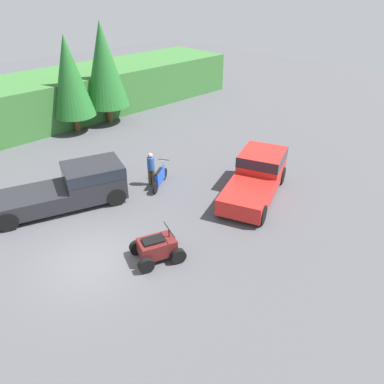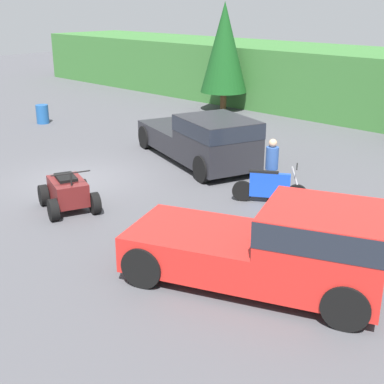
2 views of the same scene
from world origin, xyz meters
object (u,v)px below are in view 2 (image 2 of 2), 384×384
Objects in this scene: pickup_truck_second at (204,138)px; dirt_bike at (270,187)px; quad_atv at (68,193)px; steel_barrel at (42,114)px; rider_person at (272,166)px; pickup_truck_red at (281,245)px.

dirt_bike is (3.95, -1.45, -0.50)m from pickup_truck_second.
quad_atv is at bearing -163.29° from dirt_bike.
quad_atv is at bearing -27.65° from steel_barrel.
pickup_truck_second is at bearing 142.21° from rider_person.
steel_barrel is (-14.03, 1.07, -0.04)m from dirt_bike.
dirt_bike is 14.07m from steel_barrel.
pickup_truck_red is 3.11× the size of rider_person.
dirt_bike is at bearing -1.65° from pickup_truck_second.
steel_barrel is at bearing 155.39° from rider_person.
steel_barrel is (-17.08, 4.89, -0.54)m from pickup_truck_red.
steel_barrel is (-13.78, 0.69, -0.53)m from rider_person.
pickup_truck_red is at bearing -73.62° from rider_person.
dirt_bike is 5.72m from quad_atv.
pickup_truck_red reaches higher than rider_person.
quad_atv is 2.51× the size of steel_barrel.
quad_atv is (0.20, -5.76, -0.50)m from pickup_truck_second.
steel_barrel is (-10.27, 5.38, -0.04)m from quad_atv.
pickup_truck_second reaches higher than rider_person.
rider_person reaches higher than quad_atv.
rider_person is at bearing 90.43° from dirt_bike.
pickup_truck_red is at bearing 23.97° from quad_atv.
quad_atv is at bearing -148.54° from rider_person.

